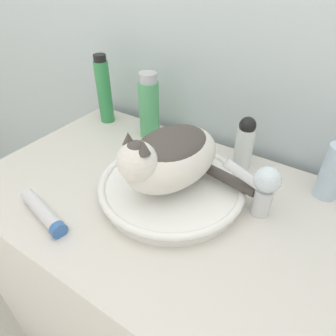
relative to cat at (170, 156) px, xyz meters
name	(u,v)px	position (x,y,z in m)	size (l,w,h in m)	color
wall_back	(253,43)	(0.04, 0.36, 0.19)	(8.00, 0.05, 2.40)	silver
vanity_counter	(177,298)	(0.04, -0.01, -0.57)	(1.14, 0.63, 0.89)	beige
sink_basin	(172,186)	(0.00, 0.01, -0.10)	(0.38, 0.38, 0.04)	white
cat	(170,156)	(0.00, 0.00, 0.00)	(0.31, 0.30, 0.17)	silver
faucet	(263,186)	(0.21, 0.07, -0.04)	(0.14, 0.07, 0.14)	silver
shampoo_bottle_tall	(104,90)	(-0.42, 0.22, -0.01)	(0.05, 0.05, 0.24)	#338C4C
deodorant_stick	(244,143)	(0.11, 0.22, -0.04)	(0.05, 0.05, 0.16)	silver
soap_pump_bottle	(333,171)	(0.34, 0.22, -0.05)	(0.06, 0.06, 0.19)	silver
mouthwash_bottle	(149,107)	(-0.23, 0.22, -0.02)	(0.07, 0.07, 0.22)	#4CA366
cream_tube	(43,212)	(-0.21, -0.23, -0.11)	(0.18, 0.07, 0.04)	silver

